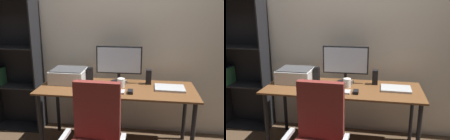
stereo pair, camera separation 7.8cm
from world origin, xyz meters
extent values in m
cube|color=beige|center=(0.00, 0.49, 1.30)|extent=(6.40, 0.10, 2.60)
cube|color=brown|center=(0.00, 0.00, 0.73)|extent=(1.73, 0.65, 0.02)
cylinder|color=black|center=(-0.80, -0.26, 0.36)|extent=(0.04, 0.04, 0.72)
cylinder|color=black|center=(0.80, -0.26, 0.36)|extent=(0.04, 0.04, 0.72)
cylinder|color=black|center=(-0.80, 0.26, 0.36)|extent=(0.04, 0.04, 0.72)
cylinder|color=black|center=(0.80, 0.26, 0.36)|extent=(0.04, 0.04, 0.72)
cylinder|color=black|center=(0.01, 0.18, 0.75)|extent=(0.20, 0.20, 0.01)
cylinder|color=black|center=(0.01, 0.18, 0.80)|extent=(0.04, 0.04, 0.10)
cube|color=black|center=(0.01, 0.18, 1.01)|extent=(0.53, 0.03, 0.32)
cube|color=silver|center=(0.01, 0.17, 1.01)|extent=(0.50, 0.01, 0.29)
cube|color=#B7BABC|center=(-0.04, -0.15, 0.75)|extent=(0.29, 0.12, 0.02)
cube|color=black|center=(0.16, -0.16, 0.76)|extent=(0.06, 0.10, 0.03)
cylinder|color=white|center=(0.05, 0.02, 0.79)|extent=(0.08, 0.08, 0.10)
cube|color=white|center=(0.10, 0.02, 0.80)|extent=(0.02, 0.01, 0.06)
cube|color=#B7BABC|center=(0.58, 0.03, 0.75)|extent=(0.32, 0.24, 0.02)
cube|color=black|center=(-0.34, 0.17, 0.82)|extent=(0.06, 0.07, 0.17)
cube|color=black|center=(0.35, 0.17, 0.82)|extent=(0.06, 0.07, 0.17)
cube|color=silver|center=(-0.59, 0.12, 0.81)|extent=(0.40, 0.34, 0.15)
cube|color=#424244|center=(-0.59, 0.12, 0.90)|extent=(0.37, 0.31, 0.01)
cube|color=white|center=(-0.23, -0.22, 0.74)|extent=(0.25, 0.33, 0.00)
cube|color=maroon|center=(-0.09, -0.65, 0.75)|extent=(0.40, 0.08, 0.52)
cube|color=#B7BABC|center=(-0.33, -0.84, 0.58)|extent=(0.05, 0.26, 0.03)
cube|color=black|center=(-1.05, 0.28, 0.85)|extent=(0.02, 0.28, 1.71)
cube|color=black|center=(-1.37, 0.42, 0.85)|extent=(0.67, 0.01, 1.71)
cube|color=black|center=(-1.37, 0.28, 0.01)|extent=(0.63, 0.26, 0.02)
cube|color=black|center=(-1.37, 0.28, 0.60)|extent=(0.63, 0.26, 0.02)
cube|color=black|center=(-1.37, 0.28, 1.11)|extent=(0.63, 0.26, 0.02)
cube|color=#337242|center=(-1.58, 0.27, 0.72)|extent=(0.03, 0.22, 0.22)
camera|label=1|loc=(0.30, -2.46, 1.61)|focal=37.74mm
camera|label=2|loc=(0.38, -2.45, 1.61)|focal=37.74mm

